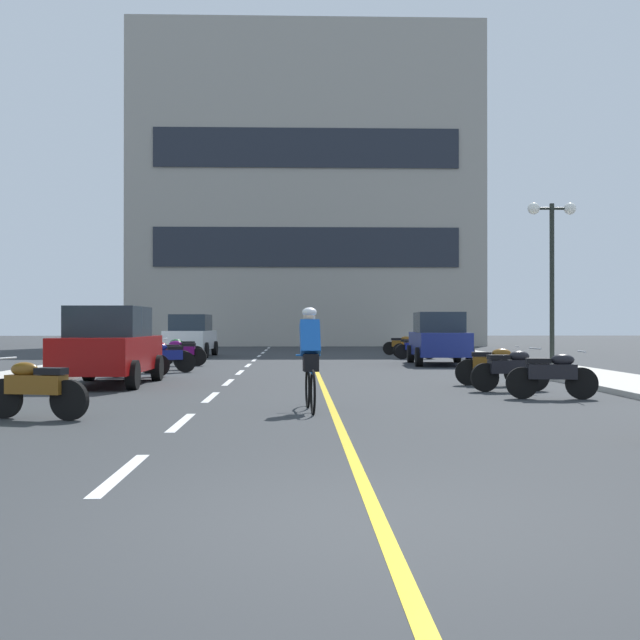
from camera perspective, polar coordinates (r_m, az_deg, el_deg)
ground_plane at (r=26.76m, az=-0.90°, el=-3.30°), size 140.00×140.00×0.00m
curb_left at (r=30.54m, az=-14.63°, el=-2.81°), size 2.40×72.00×0.12m
curb_right at (r=30.70m, az=12.60°, el=-2.80°), size 2.40×72.00×0.12m
lane_dash_0 at (r=8.03m, az=-13.77°, el=-10.42°), size 0.14×2.20×0.01m
lane_dash_1 at (r=11.93m, az=-9.69°, el=-7.08°), size 0.14×2.20×0.01m
lane_dash_2 at (r=15.88m, az=-7.66°, el=-5.38°), size 0.14×2.20×0.01m
lane_dash_3 at (r=19.84m, az=-6.44°, el=-4.36°), size 0.14×2.20×0.01m
lane_dash_4 at (r=23.82m, az=-5.64°, el=-3.67°), size 0.14×2.20×0.01m
lane_dash_5 at (r=27.81m, az=-5.06°, el=-3.18°), size 0.14×2.20×0.01m
lane_dash_6 at (r=31.80m, az=-4.63°, el=-2.82°), size 0.14×2.20×0.01m
lane_dash_7 at (r=35.79m, az=-4.29°, el=-2.53°), size 0.14×2.20×0.01m
lane_dash_8 at (r=39.78m, az=-4.03°, el=-2.30°), size 0.14×2.20×0.01m
lane_dash_9 at (r=43.78m, az=-3.81°, el=-2.12°), size 0.14×2.20×0.01m
lane_dash_10 at (r=47.77m, az=-3.63°, el=-1.96°), size 0.14×2.20×0.01m
lane_dash_11 at (r=51.77m, az=-3.47°, el=-1.83°), size 0.14×2.20×0.01m
centre_line_yellow at (r=29.76m, az=-0.50°, el=-2.99°), size 0.12×66.00×0.01m
office_building at (r=54.70m, az=-0.98°, el=9.13°), size 22.74×6.61×20.70m
street_lamp_mid at (r=25.46m, az=15.95°, el=5.00°), size 1.46×0.36×4.94m
parked_car_near at (r=19.48m, az=-14.56°, el=-1.74°), size 1.97×4.23×1.82m
parked_car_mid at (r=28.60m, az=8.33°, el=-1.27°), size 2.06×4.27×1.82m
parked_car_far at (r=35.65m, az=-9.05°, el=-1.07°), size 2.04×4.26×1.82m
motorcycle_1 at (r=12.79m, az=-19.32°, el=-4.49°), size 1.66×0.73×0.92m
motorcycle_2 at (r=15.91m, az=15.98°, el=-3.67°), size 1.70×0.60×0.92m
motorcycle_3 at (r=17.50m, az=13.22°, el=-3.36°), size 1.70×0.60×0.92m
motorcycle_4 at (r=19.04m, az=12.04°, el=-3.11°), size 1.69×0.60×0.92m
motorcycle_5 at (r=22.16m, az=-12.71°, el=-2.71°), size 1.69×0.60×0.92m
motorcycle_6 at (r=23.90m, az=-10.74°, el=-2.53°), size 1.64×0.79×0.92m
motorcycle_7 at (r=25.50m, az=-10.78°, el=-2.39°), size 1.69×0.63×0.92m
motorcycle_8 at (r=27.68m, az=-9.72°, el=-2.22°), size 1.70×0.60×0.92m
motorcycle_9 at (r=30.34m, az=-9.71°, el=-2.05°), size 1.64×0.78×0.92m
motorcycle_10 at (r=32.74m, az=6.74°, el=-1.92°), size 1.70×0.60×0.92m
motorcycle_11 at (r=34.25m, az=6.50°, el=-1.85°), size 1.68×0.66×0.92m
motorcycle_12 at (r=37.08m, az=5.76°, el=-1.73°), size 1.70×0.60×0.92m
cyclist_rider at (r=13.28m, az=-0.70°, el=-2.56°), size 0.42×1.77×1.71m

